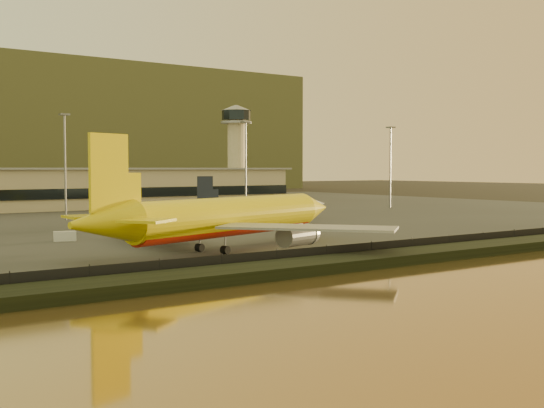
{
  "coord_description": "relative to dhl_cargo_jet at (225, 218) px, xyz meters",
  "views": [
    {
      "loc": [
        -62.81,
        -81.65,
        12.59
      ],
      "look_at": [
        2.73,
        12.0,
        6.6
      ],
      "focal_mm": 45.0,
      "sensor_mm": 36.0,
      "label": 1
    }
  ],
  "objects": [
    {
      "name": "tarmac",
      "position": [
        10.27,
        89.4,
        -5.08
      ],
      "size": [
        320.0,
        220.0,
        0.2
      ],
      "primitive_type": "cube",
      "color": "#2D2D2D",
      "rests_on": "ground"
    },
    {
      "name": "white_narrowbody_jet",
      "position": [
        39.97,
        49.88,
        -1.82
      ],
      "size": [
        36.81,
        35.67,
        10.57
      ],
      "rotation": [
        0.0,
        0.0,
        -0.12
      ],
      "color": "white",
      "rests_on": "tarmac"
    },
    {
      "name": "control_tower",
      "position": [
        80.27,
        125.4,
        16.48
      ],
      "size": [
        11.2,
        11.2,
        35.5
      ],
      "color": "tan",
      "rests_on": "tarmac"
    },
    {
      "name": "gse_vehicle_yellow",
      "position": [
        19.08,
        28.26,
        -3.98
      ],
      "size": [
        4.6,
        2.36,
        2.0
      ],
      "primitive_type": "cube",
      "rotation": [
        0.0,
        0.0,
        0.08
      ],
      "color": "yellow",
      "rests_on": "tarmac"
    },
    {
      "name": "perimeter_fence",
      "position": [
        10.27,
        -18.6,
        -3.88
      ],
      "size": [
        300.0,
        0.05,
        2.2
      ],
      "primitive_type": "cube",
      "color": "black",
      "rests_on": "tarmac"
    },
    {
      "name": "gse_vehicle_white",
      "position": [
        -15.25,
        27.7,
        -4.15
      ],
      "size": [
        4.02,
        2.63,
        1.67
      ],
      "primitive_type": "cube",
      "rotation": [
        0.0,
        0.0,
        -0.28
      ],
      "color": "white",
      "rests_on": "tarmac"
    },
    {
      "name": "apron_light_masts",
      "position": [
        25.27,
        69.4,
        10.52
      ],
      "size": [
        152.2,
        12.2,
        25.4
      ],
      "color": "slate",
      "rests_on": "tarmac"
    },
    {
      "name": "ground",
      "position": [
        10.27,
        -5.6,
        -5.18
      ],
      "size": [
        900.0,
        900.0,
        0.0
      ],
      "primitive_type": "plane",
      "color": "black",
      "rests_on": "ground"
    },
    {
      "name": "embankment",
      "position": [
        10.27,
        -22.6,
        -4.48
      ],
      "size": [
        320.0,
        7.0,
        1.4
      ],
      "primitive_type": "cube",
      "color": "black",
      "rests_on": "ground"
    },
    {
      "name": "dhl_cargo_jet",
      "position": [
        0.0,
        0.0,
        0.0
      ],
      "size": [
        54.55,
        51.98,
        16.68
      ],
      "rotation": [
        0.0,
        0.0,
        0.32
      ],
      "color": "yellow",
      "rests_on": "tarmac"
    }
  ]
}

